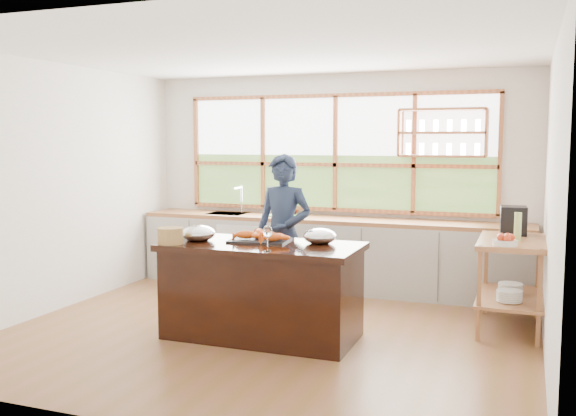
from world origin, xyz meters
The scene contains 18 objects.
ground_plane centered at (0.00, 0.00, 0.00)m, with size 5.00×5.00×0.00m, color brown.
room_shell centered at (0.02, 0.51, 1.75)m, with size 5.02×4.52×2.71m.
back_counter centered at (-0.02, 1.94, 0.45)m, with size 4.90×0.63×0.90m.
right_shelf_unit centered at (2.19, 0.89, 0.60)m, with size 0.62×1.10×0.90m.
island centered at (0.00, -0.20, 0.45)m, with size 1.85×0.90×0.90m.
cook centered at (-0.09, 0.59, 0.86)m, with size 0.63×0.41×1.72m, color #1A253C.
potted_plant centered at (-0.48, 2.00, 1.04)m, with size 0.15×0.10×0.28m, color slate.
cutting_board centered at (-0.58, 1.94, 0.91)m, with size 0.40×0.30×0.01m, color #78CD4A.
espresso_machine centered at (2.19, 1.24, 1.05)m, with size 0.25×0.27×0.29m, color black.
wine_bottle centered at (2.24, 0.80, 1.04)m, with size 0.07×0.07×0.28m, color #A0B95D.
fruit_bowl centered at (2.14, 0.50, 0.94)m, with size 0.23×0.23×0.11m.
slate_board centered at (-0.08, -0.07, 0.91)m, with size 0.55×0.40×0.02m, color black.
lobster_pile centered at (-0.05, -0.07, 0.96)m, with size 0.52×0.44×0.08m.
mixing_bowl_left centered at (-0.65, -0.24, 0.97)m, with size 0.33×0.33×0.16m, color silver.
mixing_bowl_right centered at (0.50, 0.01, 0.97)m, with size 0.31×0.31×0.15m, color silver.
wine_glass centered at (0.20, -0.55, 1.06)m, with size 0.08×0.08×0.22m.
wicker_basket centered at (-0.79, -0.51, 0.98)m, with size 0.24×0.24×0.15m, color #A98145.
parchment_roll centered at (-0.83, -0.01, 0.94)m, with size 0.08×0.08×0.30m, color white.
Camera 1 is at (2.31, -5.67, 1.87)m, focal length 40.00 mm.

